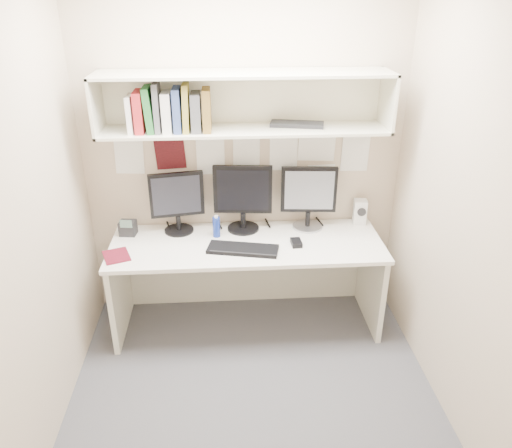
{
  "coord_description": "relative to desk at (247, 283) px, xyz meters",
  "views": [
    {
      "loc": [
        -0.15,
        -2.6,
        2.45
      ],
      "look_at": [
        0.05,
        0.35,
        1.02
      ],
      "focal_mm": 35.0,
      "sensor_mm": 36.0,
      "label": 1
    }
  ],
  "objects": [
    {
      "name": "book_stack",
      "position": [
        -0.5,
        0.12,
        1.32
      ],
      "size": [
        0.55,
        0.2,
        0.33
      ],
      "color": "white",
      "rests_on": "overhead_hutch"
    },
    {
      "name": "monitor_left",
      "position": [
        -0.51,
        0.22,
        0.62
      ],
      "size": [
        0.41,
        0.22,
        0.47
      ],
      "rotation": [
        0.0,
        0.0,
        0.17
      ],
      "color": "black",
      "rests_on": "desk"
    },
    {
      "name": "wall_back",
      "position": [
        0.0,
        0.35,
        0.93
      ],
      "size": [
        2.4,
        0.02,
        2.6
      ],
      "primitive_type": "cube",
      "color": "#BEAA91",
      "rests_on": "ground"
    },
    {
      "name": "wall_left",
      "position": [
        -1.2,
        -0.65,
        0.93
      ],
      "size": [
        0.02,
        2.0,
        2.6
      ],
      "primitive_type": "cube",
      "color": "#BEAA91",
      "rests_on": "ground"
    },
    {
      "name": "blue_bottle",
      "position": [
        -0.22,
        0.1,
        0.44
      ],
      "size": [
        0.05,
        0.05,
        0.17
      ],
      "color": "navy",
      "rests_on": "desk"
    },
    {
      "name": "hutch_tray",
      "position": [
        0.37,
        0.19,
        1.19
      ],
      "size": [
        0.4,
        0.22,
        0.03
      ],
      "primitive_type": "cube",
      "rotation": [
        0.0,
        0.0,
        -0.2
      ],
      "color": "black",
      "rests_on": "overhead_hutch"
    },
    {
      "name": "maroon_notebook",
      "position": [
        -0.92,
        -0.16,
        0.37
      ],
      "size": [
        0.23,
        0.25,
        0.01
      ],
      "primitive_type": "cube",
      "rotation": [
        0.0,
        0.0,
        0.36
      ],
      "color": "#5C0F1D",
      "rests_on": "desk"
    },
    {
      "name": "speaker",
      "position": [
        0.91,
        0.26,
        0.46
      ],
      "size": [
        0.11,
        0.11,
        0.2
      ],
      "rotation": [
        0.0,
        0.0,
        -0.13
      ],
      "color": "silver",
      "rests_on": "desk"
    },
    {
      "name": "pinned_papers",
      "position": [
        0.0,
        0.34,
        0.88
      ],
      "size": [
        1.92,
        0.01,
        0.48
      ],
      "primitive_type": null,
      "color": "white",
      "rests_on": "wall_back"
    },
    {
      "name": "mouse",
      "position": [
        0.36,
        -0.07,
        0.38
      ],
      "size": [
        0.08,
        0.12,
        0.04
      ],
      "primitive_type": "cube",
      "rotation": [
        0.0,
        0.0,
        0.06
      ],
      "color": "black",
      "rests_on": "desk"
    },
    {
      "name": "overhead_hutch",
      "position": [
        0.0,
        0.21,
        1.35
      ],
      "size": [
        2.0,
        0.38,
        0.4
      ],
      "color": "beige",
      "rests_on": "wall_back"
    },
    {
      "name": "desk_phone",
      "position": [
        -0.89,
        0.18,
        0.42
      ],
      "size": [
        0.13,
        0.12,
        0.14
      ],
      "rotation": [
        0.0,
        0.0,
        -0.13
      ],
      "color": "black",
      "rests_on": "desk"
    },
    {
      "name": "monitor_center",
      "position": [
        -0.02,
        0.22,
        0.64
      ],
      "size": [
        0.44,
        0.24,
        0.51
      ],
      "rotation": [
        0.0,
        0.0,
        -0.09
      ],
      "color": "black",
      "rests_on": "desk"
    },
    {
      "name": "wall_right",
      "position": [
        1.2,
        -0.65,
        0.93
      ],
      "size": [
        0.02,
        2.0,
        2.6
      ],
      "primitive_type": "cube",
      "color": "#BEAA91",
      "rests_on": "ground"
    },
    {
      "name": "desk",
      "position": [
        0.0,
        0.0,
        0.0
      ],
      "size": [
        2.0,
        0.7,
        0.73
      ],
      "color": "white",
      "rests_on": "floor"
    },
    {
      "name": "wall_front",
      "position": [
        0.0,
        -1.65,
        0.93
      ],
      "size": [
        2.4,
        0.02,
        2.6
      ],
      "primitive_type": "cube",
      "color": "#BEAA91",
      "rests_on": "ground"
    },
    {
      "name": "floor",
      "position": [
        0.0,
        -0.65,
        -0.37
      ],
      "size": [
        2.4,
        2.0,
        0.01
      ],
      "primitive_type": "cube",
      "color": "#48484D",
      "rests_on": "ground"
    },
    {
      "name": "monitor_right",
      "position": [
        0.48,
        0.22,
        0.63
      ],
      "size": [
        0.42,
        0.23,
        0.49
      ],
      "rotation": [
        0.0,
        0.0,
        -0.08
      ],
      "color": "#A5A5AA",
      "rests_on": "desk"
    },
    {
      "name": "keyboard",
      "position": [
        -0.04,
        -0.13,
        0.38
      ],
      "size": [
        0.53,
        0.28,
        0.02
      ],
      "primitive_type": "cube",
      "rotation": [
        0.0,
        0.0,
        -0.21
      ],
      "color": "black",
      "rests_on": "desk"
    }
  ]
}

